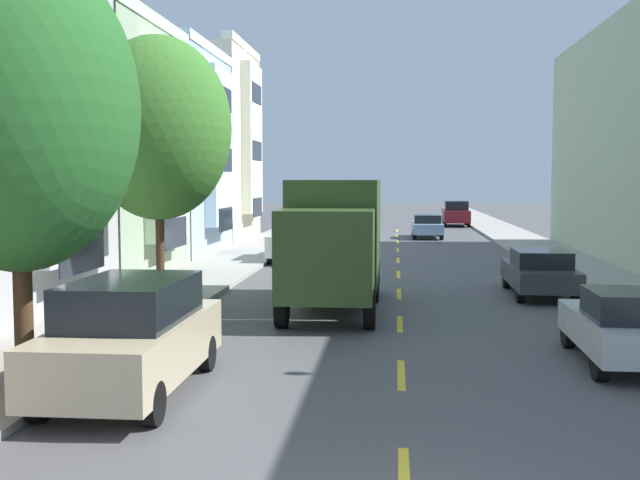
# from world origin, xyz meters

# --- Properties ---
(ground_plane) EXTENTS (160.00, 160.00, 0.00)m
(ground_plane) POSITION_xyz_m (0.00, 30.00, 0.00)
(ground_plane) COLOR #4C4C4F
(sidewalk_left) EXTENTS (3.20, 120.00, 0.14)m
(sidewalk_left) POSITION_xyz_m (-7.10, 28.00, 0.07)
(sidewalk_left) COLOR #99968E
(sidewalk_left) RESTS_ON ground_plane
(sidewalk_right) EXTENTS (3.20, 120.00, 0.14)m
(sidewalk_right) POSITION_xyz_m (7.10, 28.00, 0.07)
(sidewalk_right) COLOR #99968E
(sidewalk_right) RESTS_ON ground_plane
(lane_centerline_dashes) EXTENTS (0.14, 47.20, 0.01)m
(lane_centerline_dashes) POSITION_xyz_m (0.00, 24.50, 0.00)
(lane_centerline_dashes) COLOR yellow
(lane_centerline_dashes) RESTS_ON ground_plane
(townhouse_fourth_powder_blue) EXTENTS (13.28, 8.20, 9.85)m
(townhouse_fourth_powder_blue) POSITION_xyz_m (-14.93, 28.79, 4.72)
(townhouse_fourth_powder_blue) COLOR #9EB7CC
(townhouse_fourth_powder_blue) RESTS_ON ground_plane
(townhouse_fifth_cream) EXTENTS (13.71, 8.20, 11.34)m
(townhouse_fifth_cream) POSITION_xyz_m (-15.15, 37.19, 5.46)
(townhouse_fifth_cream) COLOR beige
(townhouse_fifth_cream) RESTS_ON ground_plane
(street_tree_nearest) EXTENTS (4.02, 4.02, 7.34)m
(street_tree_nearest) POSITION_xyz_m (-6.40, 5.35, 4.75)
(street_tree_nearest) COLOR #47331E
(street_tree_nearest) RESTS_ON sidewalk_left
(street_tree_second) EXTENTS (3.88, 3.88, 7.22)m
(street_tree_second) POSITION_xyz_m (-6.40, 12.99, 4.93)
(street_tree_second) COLOR #47331E
(street_tree_second) RESTS_ON sidewalk_left
(delivery_box_truck) EXTENTS (2.42, 7.30, 3.57)m
(delivery_box_truck) POSITION_xyz_m (-1.80, 14.25, 1.99)
(delivery_box_truck) COLOR #2D471E
(delivery_box_truck) RESTS_ON ground_plane
(parked_hatchback_forest) EXTENTS (1.81, 4.03, 1.50)m
(parked_hatchback_forest) POSITION_xyz_m (-4.28, 44.27, 0.76)
(parked_hatchback_forest) COLOR #194C28
(parked_hatchback_forest) RESTS_ON ground_plane
(parked_suv_burgundy) EXTENTS (2.07, 4.85, 1.93)m
(parked_suv_burgundy) POSITION_xyz_m (4.49, 52.65, 0.99)
(parked_suv_burgundy) COLOR maroon
(parked_suv_burgundy) RESTS_ON ground_plane
(parked_suv_white) EXTENTS (2.05, 4.84, 1.93)m
(parked_suv_white) POSITION_xyz_m (-4.45, 26.44, 0.99)
(parked_suv_white) COLOR silver
(parked_suv_white) RESTS_ON ground_plane
(parked_hatchback_silver) EXTENTS (1.80, 4.03, 1.50)m
(parked_hatchback_silver) POSITION_xyz_m (4.30, 8.16, 0.76)
(parked_hatchback_silver) COLOR #B2B5BA
(parked_hatchback_silver) RESTS_ON ground_plane
(parked_suv_champagne) EXTENTS (1.96, 4.81, 1.93)m
(parked_suv_champagne) POSITION_xyz_m (-4.50, 5.32, 0.99)
(parked_suv_champagne) COLOR tan
(parked_suv_champagne) RESTS_ON ground_plane
(parked_sedan_charcoal) EXTENTS (1.85, 4.52, 1.43)m
(parked_sedan_charcoal) POSITION_xyz_m (4.31, 17.09, 0.75)
(parked_sedan_charcoal) COLOR #333338
(parked_sedan_charcoal) RESTS_ON ground_plane
(moving_sky_sedan) EXTENTS (1.80, 4.50, 1.43)m
(moving_sky_sedan) POSITION_xyz_m (1.80, 40.31, 0.75)
(moving_sky_sedan) COLOR #7A9EC6
(moving_sky_sedan) RESTS_ON ground_plane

